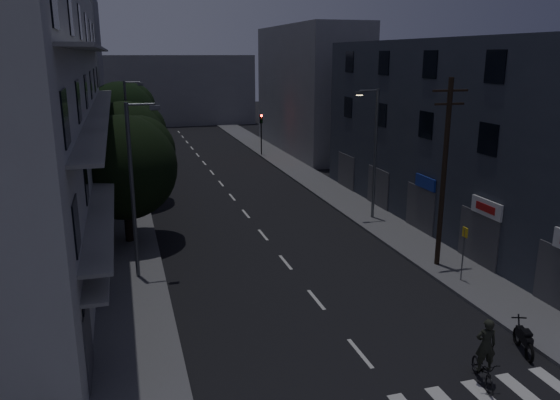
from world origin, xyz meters
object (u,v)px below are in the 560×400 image
motorcycle (524,340)px  bus_stop_sign (464,244)px  utility_pole (444,170)px  cyclist (484,362)px

motorcycle → bus_stop_sign: bearing=95.9°
bus_stop_sign → motorcycle: (-1.42, -5.81, -1.43)m
utility_pole → bus_stop_sign: size_ratio=3.56×
bus_stop_sign → cyclist: (-3.97, -7.03, -1.13)m
utility_pole → motorcycle: (-1.46, -7.88, -4.40)m
utility_pole → cyclist: 10.76m
utility_pole → bus_stop_sign: utility_pole is taller
bus_stop_sign → cyclist: bearing=-119.4°
bus_stop_sign → cyclist: bus_stop_sign is taller
bus_stop_sign → motorcycle: bus_stop_sign is taller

